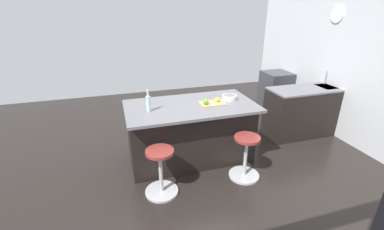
# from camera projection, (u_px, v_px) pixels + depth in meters

# --- Properties ---
(ground_plane) EXTENTS (7.67, 7.67, 0.00)m
(ground_plane) POSITION_uv_depth(u_px,v_px,m) (190.00, 162.00, 4.16)
(ground_plane) COLOR black
(interior_partition_left) EXTENTS (0.15, 5.67, 2.95)m
(interior_partition_left) POSITION_uv_depth(u_px,v_px,m) (358.00, 58.00, 4.38)
(interior_partition_left) COLOR silver
(interior_partition_left) RESTS_ON ground_plane
(sink_cabinet) EXTENTS (1.91, 0.60, 1.19)m
(sink_cabinet) POSITION_uv_depth(u_px,v_px,m) (315.00, 109.00, 4.99)
(sink_cabinet) COLOR black
(sink_cabinet) RESTS_ON ground_plane
(oven_range) EXTENTS (0.60, 0.61, 0.88)m
(oven_range) POSITION_uv_depth(u_px,v_px,m) (276.00, 91.00, 6.15)
(oven_range) COLOR #38383D
(oven_range) RESTS_ON ground_plane
(kitchen_island) EXTENTS (1.93, 1.05, 0.94)m
(kitchen_island) POSITION_uv_depth(u_px,v_px,m) (190.00, 132.00, 4.08)
(kitchen_island) COLOR black
(kitchen_island) RESTS_ON ground_plane
(stool_by_window) EXTENTS (0.44, 0.44, 0.65)m
(stool_by_window) POSITION_uv_depth(u_px,v_px,m) (245.00, 158.00, 3.70)
(stool_by_window) COLOR #B7B7BC
(stool_by_window) RESTS_ON ground_plane
(stool_middle) EXTENTS (0.44, 0.44, 0.65)m
(stool_middle) POSITION_uv_depth(u_px,v_px,m) (161.00, 173.00, 3.37)
(stool_middle) COLOR #B7B7BC
(stool_middle) RESTS_ON ground_plane
(cutting_board) EXTENTS (0.36, 0.24, 0.02)m
(cutting_board) POSITION_uv_depth(u_px,v_px,m) (212.00, 103.00, 3.90)
(cutting_board) COLOR tan
(cutting_board) RESTS_ON kitchen_island
(apple_green) EXTENTS (0.09, 0.09, 0.09)m
(apple_green) POSITION_uv_depth(u_px,v_px,m) (206.00, 102.00, 3.81)
(apple_green) COLOR #609E2D
(apple_green) RESTS_ON cutting_board
(apple_yellow) EXTENTS (0.07, 0.07, 0.07)m
(apple_yellow) POSITION_uv_depth(u_px,v_px,m) (217.00, 100.00, 3.91)
(apple_yellow) COLOR gold
(apple_yellow) RESTS_ON cutting_board
(water_bottle) EXTENTS (0.06, 0.06, 0.31)m
(water_bottle) POSITION_uv_depth(u_px,v_px,m) (148.00, 103.00, 3.59)
(water_bottle) COLOR silver
(water_bottle) RESTS_ON kitchen_island
(fruit_bowl) EXTENTS (0.23, 0.23, 0.07)m
(fruit_bowl) POSITION_uv_depth(u_px,v_px,m) (229.00, 97.00, 4.07)
(fruit_bowl) COLOR silver
(fruit_bowl) RESTS_ON kitchen_island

